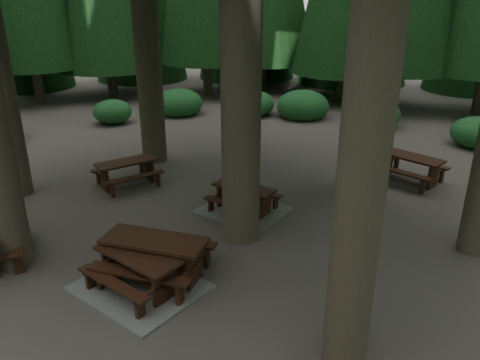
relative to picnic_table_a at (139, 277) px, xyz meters
The scene contains 7 objects.
ground 2.52m from the picnic_table_a, 91.87° to the left, with size 80.00×80.00×0.00m, color #554E45.
picnic_table_a is the anchor object (origin of this frame).
picnic_table_b 5.29m from the picnic_table_a, 132.95° to the left, with size 1.99×2.13×0.74m.
picnic_table_c 3.90m from the picnic_table_a, 87.59° to the left, with size 2.20×1.89×0.69m.
picnic_table_d 8.76m from the picnic_table_a, 66.40° to the left, with size 2.16×1.93×0.78m.
picnic_table_e 0.55m from the picnic_table_a, 83.32° to the left, with size 2.26×1.95×0.86m.
shrub_ring 3.32m from the picnic_table_a, 79.19° to the left, with size 23.86×24.64×1.49m.
Camera 1 is at (5.25, -8.17, 5.21)m, focal length 35.00 mm.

